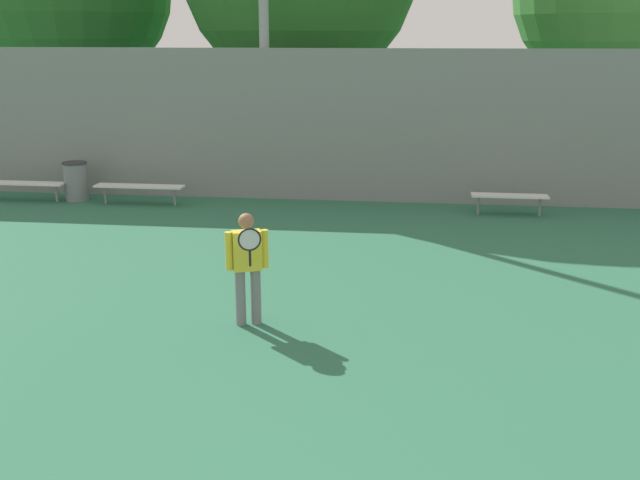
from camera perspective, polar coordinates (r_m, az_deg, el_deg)
tennis_player at (r=10.20m, az=-5.56°, el=-1.71°), size 0.56×0.49×1.58m
bench_courtside_near at (r=18.00m, az=-13.61°, el=3.95°), size 2.11×0.40×0.46m
bench_adjacent_court at (r=16.99m, az=14.25°, el=3.21°), size 1.66×0.40×0.46m
bench_by_gate at (r=19.19m, az=-21.61°, el=3.99°), size 1.98×0.40×0.46m
trash_bin at (r=18.88m, az=-18.11°, el=4.29°), size 0.58×0.58×0.93m
back_fence at (r=17.64m, az=5.55°, el=8.56°), size 32.19×0.06×3.56m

